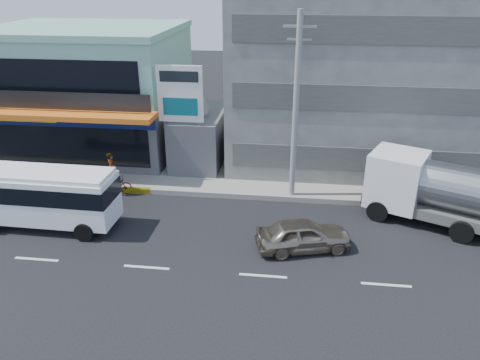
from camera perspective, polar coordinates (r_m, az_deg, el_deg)
name	(u,v)px	position (r m, az deg, el deg)	size (l,w,h in m)	color
ground	(147,267)	(20.76, -11.31, -10.40)	(120.00, 120.00, 0.00)	black
sidewalk	(275,180)	(28.09, 4.34, -0.05)	(70.00, 5.00, 0.30)	gray
shop_building	(91,93)	(34.05, -17.76, 10.04)	(12.40, 11.70, 8.00)	#4D4D53
concrete_building	(362,51)	(31.72, 14.68, 14.99)	(16.00, 12.00, 14.00)	gray
gap_structure	(201,138)	(30.41, -4.79, 5.09)	(3.00, 6.00, 3.50)	#4D4D53
satellite_dish	(197,115)	(28.93, -5.31, 7.87)	(1.50, 1.50, 0.15)	slate
billboard	(180,101)	(27.00, -7.27, 9.58)	(2.60, 0.18, 6.90)	gray
utility_pole_near	(296,109)	(24.40, 6.81, 8.59)	(1.60, 0.30, 10.00)	#999993
minibus	(43,194)	(24.54, -22.83, -1.55)	(7.10, 2.60, 2.95)	white
sedan	(303,235)	(21.41, 7.75, -6.65)	(1.72, 4.28, 1.46)	tan
tanker_truck	(451,193)	(24.75, 24.28, -1.49)	(8.76, 5.79, 3.35)	white
motorcycle_rider	(113,181)	(27.25, -15.19, -0.10)	(2.06, 1.42, 2.50)	#540C18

